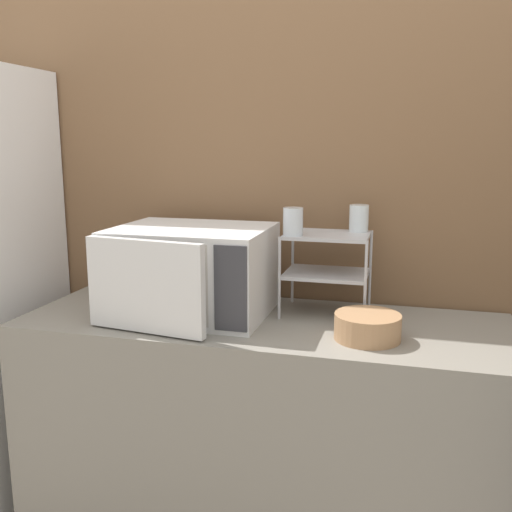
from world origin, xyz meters
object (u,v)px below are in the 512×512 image
object	(u,v)px
glass_back_right	(359,218)
bowl	(367,327)
microwave	(190,271)
glass_front_left	(293,222)
dish_rack	(327,256)

from	to	relation	value
glass_back_right	bowl	distance (m)	0.44
microwave	bowl	world-z (taller)	microwave
microwave	bowl	size ratio (longest dim) A/B	2.62
glass_front_left	bowl	world-z (taller)	glass_front_left
glass_front_left	microwave	bearing A→B (deg)	-170.44
microwave	bowl	xyz separation A→B (m)	(0.62, -0.11, -0.11)
dish_rack	glass_front_left	world-z (taller)	glass_front_left
glass_back_right	bowl	world-z (taller)	glass_back_right
glass_front_left	glass_back_right	size ratio (longest dim) A/B	1.00
microwave	dish_rack	xyz separation A→B (m)	(0.46, 0.13, 0.05)
microwave	glass_back_right	size ratio (longest dim) A/B	5.65
microwave	glass_front_left	size ratio (longest dim) A/B	5.65
microwave	dish_rack	world-z (taller)	microwave
microwave	dish_rack	size ratio (longest dim) A/B	1.79
glass_back_right	bowl	size ratio (longest dim) A/B	0.46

